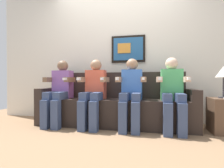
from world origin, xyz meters
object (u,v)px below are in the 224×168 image
object	(u,v)px
couch	(114,107)
person_leftmost	(59,89)
person_right_center	(131,90)
table_lamp	(224,73)
person_left_center	(94,90)
person_rightmost	(172,90)

from	to	relation	value
couch	person_leftmost	world-z (taller)	person_leftmost
person_right_center	table_lamp	size ratio (longest dim) A/B	2.41
couch	person_left_center	bearing A→B (deg)	-151.04
person_left_center	person_rightmost	size ratio (longest dim) A/B	1.00
person_right_center	person_rightmost	world-z (taller)	same
couch	person_right_center	bearing A→B (deg)	-28.97
person_leftmost	person_right_center	bearing A→B (deg)	-0.02
person_left_center	person_rightmost	world-z (taller)	same
person_left_center	person_right_center	distance (m)	0.61
couch	person_right_center	xyz separation A→B (m)	(0.31, -0.17, 0.29)
person_rightmost	couch	bearing A→B (deg)	169.54
person_left_center	person_right_center	size ratio (longest dim) A/B	1.00
person_left_center	table_lamp	size ratio (longest dim) A/B	2.41
person_left_center	table_lamp	xyz separation A→B (m)	(1.93, 0.06, 0.25)
person_left_center	person_right_center	xyz separation A→B (m)	(0.61, 0.00, 0.00)
person_rightmost	table_lamp	bearing A→B (deg)	5.08
person_right_center	person_leftmost	bearing A→B (deg)	179.98
couch	person_leftmost	xyz separation A→B (m)	(-0.92, -0.17, 0.29)
couch	person_rightmost	distance (m)	0.98
person_leftmost	person_right_center	size ratio (longest dim) A/B	1.00
person_left_center	person_leftmost	bearing A→B (deg)	179.96
person_leftmost	person_rightmost	bearing A→B (deg)	-0.01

